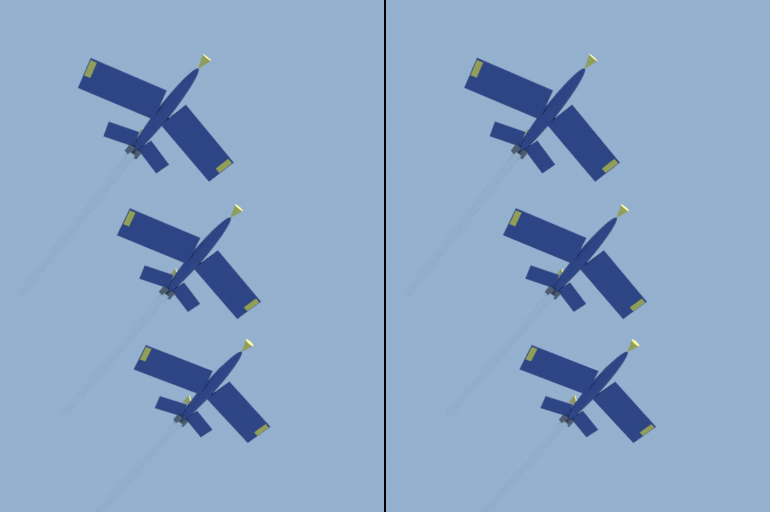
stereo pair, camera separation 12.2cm
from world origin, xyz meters
The scene contains 3 objects.
jet_lead centered at (6.73, 22.85, 111.60)m, with size 20.03×34.70×7.96m.
jet_second centered at (21.69, 31.62, 108.90)m, with size 20.07×33.15×8.32m.
jet_third centered at (35.06, 41.19, 105.87)m, with size 20.07×29.80×7.38m.
Camera 1 is at (-30.07, -21.20, 1.94)m, focal length 77.14 mm.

